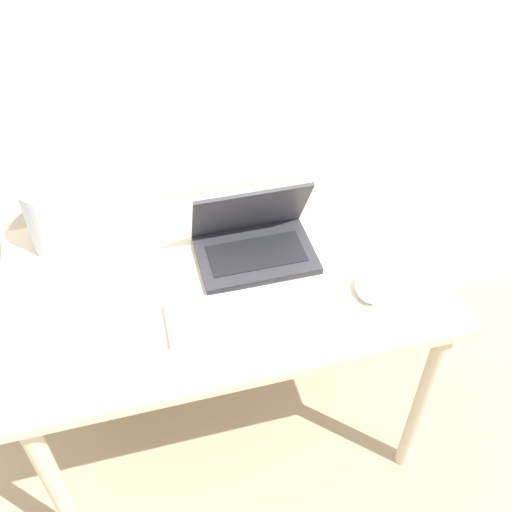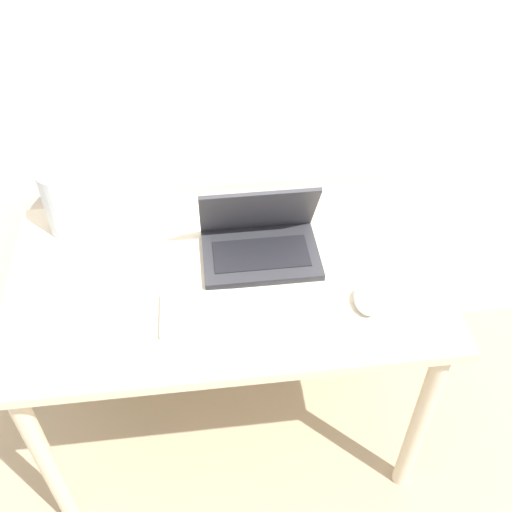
% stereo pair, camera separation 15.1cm
% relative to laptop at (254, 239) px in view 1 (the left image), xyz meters
% --- Properties ---
extents(wall_back, '(6.00, 0.05, 2.50)m').
position_rel_laptop_xyz_m(wall_back, '(-0.10, 0.33, 0.47)').
color(wall_back, silver).
rests_on(wall_back, ground_plane).
extents(desk, '(1.15, 0.68, 0.73)m').
position_rel_laptop_xyz_m(desk, '(-0.10, -0.07, -0.15)').
color(desk, beige).
rests_on(desk, ground_plane).
extents(laptop, '(0.32, 0.22, 0.22)m').
position_rel_laptop_xyz_m(laptop, '(0.00, 0.00, 0.00)').
color(laptop, '#333338').
rests_on(laptop, desk).
extents(keyboard, '(0.45, 0.15, 0.02)m').
position_rel_laptop_xyz_m(keyboard, '(-0.05, -0.22, -0.04)').
color(keyboard, silver).
rests_on(keyboard, desk).
extents(mouse, '(0.06, 0.10, 0.04)m').
position_rel_laptop_xyz_m(mouse, '(0.24, -0.23, -0.03)').
color(mouse, silver).
rests_on(mouse, desk).
extents(vase, '(0.13, 0.13, 0.29)m').
position_rel_laptop_xyz_m(vase, '(-0.52, 0.17, 0.09)').
color(vase, silver).
rests_on(vase, desk).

